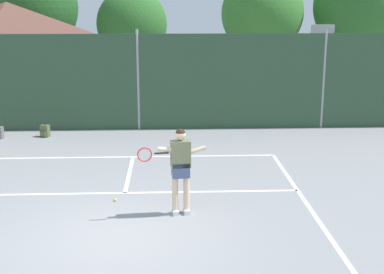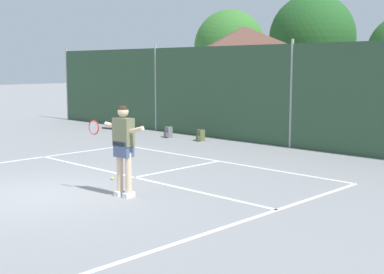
{
  "view_description": "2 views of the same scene",
  "coord_description": "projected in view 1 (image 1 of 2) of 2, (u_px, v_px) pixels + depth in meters",
  "views": [
    {
      "loc": [
        1.06,
        -9.39,
        4.34
      ],
      "look_at": [
        1.59,
        2.66,
        1.29
      ],
      "focal_mm": 49.81,
      "sensor_mm": 36.0,
      "label": 1
    },
    {
      "loc": [
        9.61,
        -5.42,
        2.64
      ],
      "look_at": [
        1.53,
        2.87,
        1.08
      ],
      "focal_mm": 49.67,
      "sensor_mm": 36.0,
      "label": 2
    }
  ],
  "objects": [
    {
      "name": "tennis_player",
      "position": [
        180.0,
        164.0,
        11.0
      ],
      "size": [
        1.42,
        0.38,
        1.85
      ],
      "color": "silver",
      "rests_on": "ground"
    },
    {
      "name": "chainlink_fence",
      "position": [
        138.0,
        82.0,
        18.42
      ],
      "size": [
        26.09,
        0.09,
        3.47
      ],
      "color": "#2D4C33",
      "rests_on": "ground"
    },
    {
      "name": "tennis_ball",
      "position": [
        115.0,
        200.0,
        11.98
      ],
      "size": [
        0.07,
        0.07,
        0.07
      ],
      "primitive_type": "sphere",
      "color": "#CCE033",
      "rests_on": "ground"
    },
    {
      "name": "ground_plane",
      "position": [
        115.0,
        238.0,
        10.11
      ],
      "size": [
        120.0,
        120.0,
        0.0
      ],
      "primitive_type": "plane",
      "color": "gray"
    },
    {
      "name": "court_markings",
      "position": [
        118.0,
        224.0,
        10.74
      ],
      "size": [
        8.3,
        11.1,
        0.01
      ],
      "color": "white",
      "rests_on": "ground"
    },
    {
      "name": "treeline_backdrop",
      "position": [
        156.0,
        11.0,
        28.56
      ],
      "size": [
        28.32,
        4.58,
        6.73
      ],
      "color": "brown",
      "rests_on": "ground"
    },
    {
      "name": "backpack_olive",
      "position": [
        45.0,
        131.0,
        17.71
      ],
      "size": [
        0.33,
        0.32,
        0.46
      ],
      "color": "#566038",
      "rests_on": "ground"
    },
    {
      "name": "clubhouse_building",
      "position": [
        10.0,
        53.0,
        22.45
      ],
      "size": [
        6.23,
        5.27,
        4.38
      ],
      "color": "beige",
      "rests_on": "ground"
    },
    {
      "name": "basketball_hoop",
      "position": [
        321.0,
        58.0,
        20.31
      ],
      "size": [
        0.9,
        0.67,
        3.55
      ],
      "color": "#9E9EA3",
      "rests_on": "ground"
    }
  ]
}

